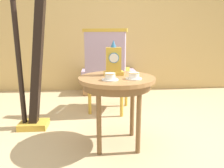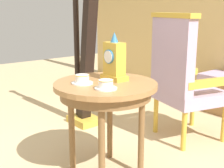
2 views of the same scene
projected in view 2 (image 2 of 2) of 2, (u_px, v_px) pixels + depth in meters
side_table at (106, 94)px, 2.13m from camera, size 0.71×0.71×0.68m
teacup_left at (82, 80)px, 2.08m from camera, size 0.15×0.15×0.06m
teacup_right at (106, 85)px, 1.94m from camera, size 0.14×0.14×0.06m
mantel_clock at (114, 61)px, 2.16m from camera, size 0.19×0.11×0.34m
armchair at (182, 76)px, 2.73m from camera, size 0.66×0.65×1.14m
harp at (84, 57)px, 3.06m from camera, size 0.40×0.24×1.76m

